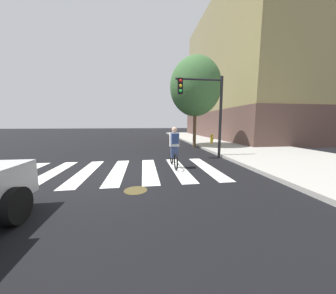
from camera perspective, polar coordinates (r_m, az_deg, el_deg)
name	(u,v)px	position (r m, az deg, el deg)	size (l,w,h in m)	color
ground_plane	(109,171)	(7.17, -18.63, -7.52)	(120.00, 120.00, 0.00)	black
sidewalk	(309,162)	(10.22, 38.83, -3.92)	(6.50, 50.00, 0.15)	#9E9B93
crosswalk_stripes	(102,172)	(7.22, -20.55, -7.46)	(8.88, 3.70, 0.01)	silver
manhole_cover	(136,190)	(5.06, -10.45, -13.62)	(0.64, 0.64, 0.01)	#473D1E
cyclist	(174,148)	(7.20, 2.00, -0.20)	(0.36, 1.71, 1.69)	black
traffic_light_near	(206,103)	(9.43, 12.10, 13.80)	(2.47, 0.28, 4.20)	black
fire_hydrant	(212,138)	(15.61, 13.98, 2.70)	(0.33, 0.22, 0.78)	gold
street_tree_near	(195,87)	(13.81, 8.89, 18.72)	(3.74, 3.74, 6.65)	#4C3823
corner_building	(265,75)	(26.40, 29.05, 19.67)	(14.88, 18.94, 15.55)	brown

